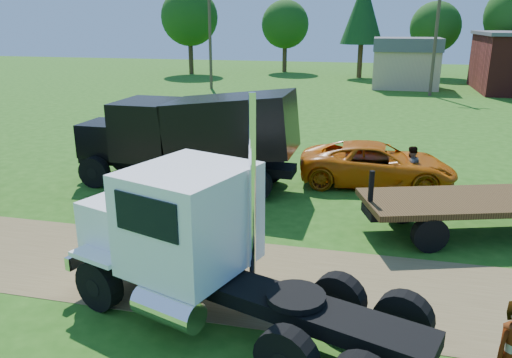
% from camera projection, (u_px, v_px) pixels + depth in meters
% --- Properties ---
extents(ground, '(140.00, 140.00, 0.00)m').
position_uv_depth(ground, '(302.00, 285.00, 12.37)').
color(ground, '#215312').
rests_on(ground, ground).
extents(dirt_track, '(120.00, 4.20, 0.01)m').
position_uv_depth(dirt_track, '(302.00, 284.00, 12.37)').
color(dirt_track, brown).
rests_on(dirt_track, ground).
extents(white_semi_tractor, '(8.27, 4.95, 4.91)m').
position_uv_depth(white_semi_tractor, '(193.00, 241.00, 10.83)').
color(white_semi_tractor, black).
rests_on(white_semi_tractor, ground).
extents(black_dump_truck, '(8.83, 2.83, 3.81)m').
position_uv_depth(black_dump_truck, '(193.00, 134.00, 19.20)').
color(black_dump_truck, black).
rests_on(black_dump_truck, ground).
extents(orange_pickup, '(6.11, 2.98, 1.67)m').
position_uv_depth(orange_pickup, '(377.00, 164.00, 19.69)').
color(orange_pickup, '#CA6109').
rests_on(orange_pickup, ground).
extents(flatbed_trailer, '(8.55, 4.89, 2.10)m').
position_uv_depth(flatbed_trailer, '(498.00, 206.00, 15.11)').
color(flatbed_trailer, '#342110').
rests_on(flatbed_trailer, ground).
extents(spectator_a, '(0.83, 0.72, 1.92)m').
position_uv_depth(spectator_a, '(512.00, 355.00, 8.26)').
color(spectator_a, '#999999').
rests_on(spectator_a, ground).
extents(spectator_b, '(1.06, 1.01, 1.72)m').
position_uv_depth(spectator_b, '(410.00, 168.00, 19.11)').
color(spectator_b, '#999999').
rests_on(spectator_b, ground).
extents(tan_shed, '(6.20, 5.40, 4.70)m').
position_uv_depth(tan_shed, '(406.00, 62.00, 47.81)').
color(tan_shed, tan).
rests_on(tan_shed, ground).
extents(utility_poles, '(42.20, 0.28, 9.00)m').
position_uv_depth(utility_poles, '(436.00, 40.00, 42.03)').
color(utility_poles, '#4F3B2C').
rests_on(utility_poles, ground).
extents(tree_row, '(56.23, 11.49, 10.76)m').
position_uv_depth(tree_row, '(397.00, 20.00, 55.73)').
color(tree_row, '#362A16').
rests_on(tree_row, ground).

